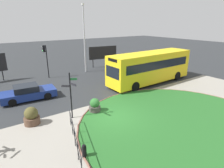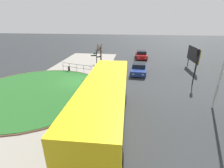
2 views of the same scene
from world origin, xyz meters
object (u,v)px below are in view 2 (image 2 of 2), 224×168
(planter_kerbside, at_px, (106,66))
(street_tree_bare, at_px, (100,53))
(planter_near_signpost, at_px, (93,76))
(bus_yellow, at_px, (105,104))
(bollard_foreground, at_px, (69,69))
(car_far_lane, at_px, (139,68))
(signpost_directional, at_px, (96,61))
(traffic_light_near, at_px, (197,59))
(car_near_lane, at_px, (141,55))
(billboard_left, at_px, (194,55))

(planter_kerbside, height_order, street_tree_bare, street_tree_bare)
(planter_near_signpost, bearing_deg, street_tree_bare, -175.16)
(bus_yellow, distance_m, planter_kerbside, 13.30)
(bollard_foreground, distance_m, car_far_lane, 9.63)
(bollard_foreground, xyz_separation_m, car_far_lane, (-0.63, 9.61, 0.22))
(car_far_lane, relative_size, street_tree_bare, 1.49)
(signpost_directional, height_order, bus_yellow, bus_yellow)
(planter_kerbside, relative_size, street_tree_bare, 0.40)
(planter_near_signpost, relative_size, planter_kerbside, 0.90)
(traffic_light_near, bearing_deg, street_tree_bare, 72.53)
(signpost_directional, height_order, bollard_foreground, signpost_directional)
(bollard_foreground, relative_size, planter_kerbside, 0.62)
(signpost_directional, height_order, traffic_light_near, traffic_light_near)
(street_tree_bare, bearing_deg, car_far_lane, 53.13)
(car_near_lane, bearing_deg, signpost_directional, -31.35)
(bollard_foreground, height_order, car_near_lane, car_near_lane)
(car_near_lane, xyz_separation_m, street_tree_bare, (4.22, -6.86, 1.01))
(car_far_lane, distance_m, planter_kerbside, 4.71)
(signpost_directional, xyz_separation_m, car_far_lane, (-1.80, 5.40, -1.31))
(car_far_lane, xyz_separation_m, street_tree_bare, (-4.63, -6.17, 1.05))
(planter_kerbside, bearing_deg, car_near_lane, 146.54)
(traffic_light_near, height_order, planter_near_signpost, traffic_light_near)
(planter_kerbside, bearing_deg, street_tree_bare, -158.54)
(billboard_left, xyz_separation_m, planter_kerbside, (2.07, -12.32, -1.55))
(bollard_foreground, xyz_separation_m, billboard_left, (-3.46, 17.27, 1.71))
(car_near_lane, height_order, car_far_lane, car_near_lane)
(signpost_directional, distance_m, traffic_light_near, 11.42)
(street_tree_bare, bearing_deg, traffic_light_near, 56.32)
(car_near_lane, relative_size, planter_near_signpost, 3.93)
(bollard_foreground, relative_size, bus_yellow, 0.07)
(bus_yellow, distance_m, billboard_left, 18.27)
(car_near_lane, xyz_separation_m, planter_kerbside, (8.09, -5.34, -0.10))
(signpost_directional, xyz_separation_m, bus_yellow, (10.52, 2.85, -0.11))
(signpost_directional, distance_m, billboard_left, 13.86)
(planter_near_signpost, bearing_deg, bollard_foreground, -125.50)
(bollard_foreground, relative_size, traffic_light_near, 0.20)
(car_far_lane, bearing_deg, car_near_lane, 179.37)
(traffic_light_near, bearing_deg, planter_near_signpost, 107.14)
(car_far_lane, bearing_deg, planter_kerbside, -95.44)
(traffic_light_near, height_order, billboard_left, traffic_light_near)
(signpost_directional, xyz_separation_m, street_tree_bare, (-6.42, -0.77, -0.26))
(street_tree_bare, bearing_deg, planter_near_signpost, 4.84)
(planter_near_signpost, distance_m, street_tree_bare, 8.32)
(car_near_lane, xyz_separation_m, traffic_light_near, (12.24, 5.17, 2.22))
(signpost_directional, relative_size, planter_near_signpost, 3.04)
(car_far_lane, bearing_deg, traffic_light_near, 63.80)
(car_near_lane, bearing_deg, bollard_foreground, -48.92)
(car_far_lane, bearing_deg, street_tree_bare, -123.01)
(traffic_light_near, xyz_separation_m, billboard_left, (-6.23, 1.80, -0.77))
(car_near_lane, height_order, planter_kerbside, car_near_lane)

